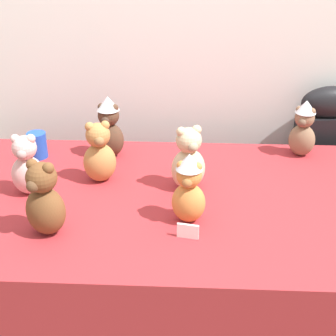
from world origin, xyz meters
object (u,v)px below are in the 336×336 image
object	(u,v)px
teddy_bear_mocha	(303,129)
teddy_bear_blush	(27,166)
teddy_bear_ginger	(189,189)
instrument_case	(319,179)
teddy_bear_cocoa	(109,128)
teddy_bear_caramel	(99,154)
teddy_bear_chestnut	(44,201)
teddy_bear_sand	(188,160)
display_table	(168,275)
party_cup_blue	(37,145)

from	to	relation	value
teddy_bear_mocha	teddy_bear_blush	bearing A→B (deg)	-135.30
teddy_bear_ginger	teddy_bear_blush	world-z (taller)	teddy_bear_ginger
teddy_bear_mocha	teddy_bear_ginger	world-z (taller)	teddy_bear_ginger
teddy_bear_ginger	teddy_bear_mocha	bearing A→B (deg)	57.94
instrument_case	teddy_bear_cocoa	distance (m)	1.08
teddy_bear_caramel	teddy_bear_blush	xyz separation A→B (m)	(-0.25, -0.11, -0.00)
instrument_case	teddy_bear_caramel	distance (m)	1.16
teddy_bear_mocha	teddy_bear_chestnut	world-z (taller)	teddy_bear_chestnut
teddy_bear_cocoa	teddy_bear_caramel	size ratio (longest dim) A/B	1.09
teddy_bear_ginger	instrument_case	bearing A→B (deg)	59.58
teddy_bear_blush	teddy_bear_sand	bearing A→B (deg)	3.17
display_table	teddy_bear_caramel	size ratio (longest dim) A/B	7.34
teddy_bear_cocoa	teddy_bear_sand	distance (m)	0.42
display_table	teddy_bear_ginger	world-z (taller)	teddy_bear_ginger
teddy_bear_caramel	party_cup_blue	xyz separation A→B (m)	(-0.30, 0.19, -0.06)
display_table	teddy_bear_cocoa	world-z (taller)	teddy_bear_cocoa
teddy_bear_mocha	party_cup_blue	distance (m)	1.12
teddy_bear_blush	teddy_bear_mocha	bearing A→B (deg)	16.18
teddy_bear_chestnut	teddy_bear_cocoa	bearing A→B (deg)	101.18
teddy_bear_sand	party_cup_blue	world-z (taller)	teddy_bear_sand
teddy_bear_mocha	teddy_bear_blush	distance (m)	1.13
display_table	teddy_bear_chestnut	world-z (taller)	teddy_bear_chestnut
teddy_bear_caramel	teddy_bear_sand	bearing A→B (deg)	-23.56
teddy_bear_ginger	teddy_bear_cocoa	bearing A→B (deg)	134.42
teddy_bear_sand	teddy_bear_chestnut	world-z (taller)	teddy_bear_chestnut
teddy_bear_ginger	teddy_bear_blush	distance (m)	0.61
teddy_bear_caramel	teddy_bear_sand	distance (m)	0.34
display_table	teddy_bear_sand	size ratio (longest dim) A/B	7.17
teddy_bear_sand	teddy_bear_caramel	bearing A→B (deg)	152.06
instrument_case	party_cup_blue	size ratio (longest dim) A/B	8.70
display_table	teddy_bear_chestnut	bearing A→B (deg)	-147.49
teddy_bear_blush	teddy_bear_chestnut	size ratio (longest dim) A/B	0.91
teddy_bear_cocoa	instrument_case	bearing A→B (deg)	26.01
display_table	teddy_bear_caramel	world-z (taller)	teddy_bear_caramel
display_table	teddy_bear_chestnut	xyz separation A→B (m)	(-0.38, -0.24, 0.48)
instrument_case	display_table	bearing A→B (deg)	-145.12
teddy_bear_cocoa	teddy_bear_blush	bearing A→B (deg)	-117.37
party_cup_blue	teddy_bear_mocha	bearing A→B (deg)	3.85
teddy_bear_caramel	teddy_bear_chestnut	xyz separation A→B (m)	(-0.11, -0.36, 0.01)
instrument_case	teddy_bear_blush	size ratio (longest dim) A/B	4.08
teddy_bear_cocoa	teddy_bear_blush	size ratio (longest dim) A/B	1.13
teddy_bear_sand	teddy_bear_chestnut	distance (m)	0.55
teddy_bear_caramel	teddy_bear_chestnut	world-z (taller)	teddy_bear_chestnut
teddy_bear_blush	teddy_bear_chestnut	bearing A→B (deg)	-65.08
teddy_bear_chestnut	party_cup_blue	distance (m)	0.59
party_cup_blue	teddy_bear_cocoa	bearing A→B (deg)	5.03
display_table	instrument_case	world-z (taller)	instrument_case
teddy_bear_blush	teddy_bear_chestnut	xyz separation A→B (m)	(0.13, -0.25, 0.01)
display_table	teddy_bear_cocoa	xyz separation A→B (m)	(-0.26, 0.34, 0.49)
display_table	party_cup_blue	distance (m)	0.77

